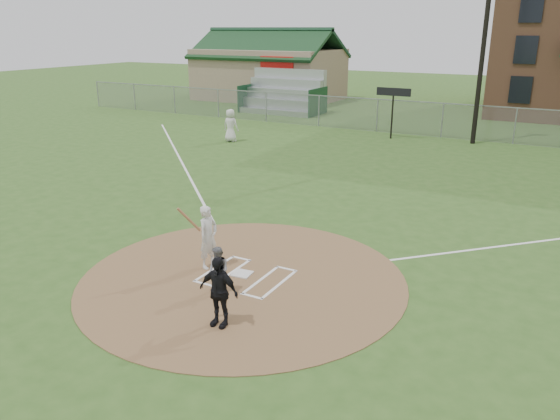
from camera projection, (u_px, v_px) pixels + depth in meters
The scene contains 14 objects.
ground at pixel (243, 279), 14.13m from camera, with size 140.00×140.00×0.00m, color #2F531C.
dirt_circle at pixel (243, 279), 14.13m from camera, with size 8.40×8.40×0.02m, color brown.
home_plate at pixel (242, 274), 14.36m from camera, with size 0.47×0.47×0.03m, color silver.
foul_line_third at pixel (184, 166), 25.71m from camera, with size 0.10×24.00×0.01m, color white.
catcher at pixel (219, 270), 13.19m from camera, with size 0.57×0.45×1.18m, color slate.
umpire at pixel (218, 291), 11.68m from camera, with size 0.94×0.39×1.60m, color black.
ondeck_player at pixel (231, 125), 30.96m from camera, with size 0.90×0.58×1.84m, color silver.
batters_boxes at pixel (246, 276), 14.25m from camera, with size 2.08×1.88×0.01m.
batter_at_plate at pixel (208, 237), 14.54m from camera, with size 0.78×0.95×1.78m.
outfield_fence at pixel (442, 120), 32.13m from camera, with size 56.08×0.08×2.03m.
bleachers at pixel (282, 92), 41.35m from camera, with size 6.08×3.20×3.20m.
clubhouse at pixel (269, 72), 49.02m from camera, with size 12.20×8.71×6.23m.
light_pole at pixel (486, 19), 28.61m from camera, with size 1.20×0.30×12.22m.
scoreboard_sign at pixel (393, 97), 31.33m from camera, with size 2.00×0.10×2.93m.
Camera 1 is at (6.99, -10.81, 6.18)m, focal length 35.00 mm.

